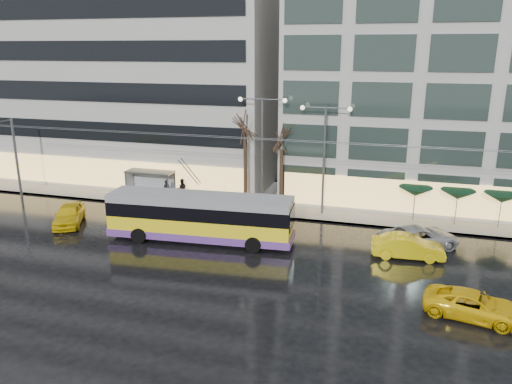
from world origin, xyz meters
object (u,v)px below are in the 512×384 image
at_px(street_lamp_near, 262,138).
at_px(taxi_a, 69,214).
at_px(trolleybus, 200,219).
at_px(bus_shelter, 147,178).

xyz_separation_m(street_lamp_near, taxi_a, (-13.06, -7.59, -5.20)).
relative_size(trolleybus, street_lamp_near, 1.43).
bearing_deg(bus_shelter, street_lamp_near, 0.63).
height_order(street_lamp_near, taxi_a, street_lamp_near).
xyz_separation_m(trolleybus, taxi_a, (-10.83, 0.28, -0.81)).
bearing_deg(taxi_a, bus_shelter, 44.68).
distance_m(trolleybus, bus_shelter, 11.25).
bearing_deg(trolleybus, taxi_a, 178.51).
height_order(trolleybus, street_lamp_near, street_lamp_near).
bearing_deg(street_lamp_near, trolleybus, -105.86).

